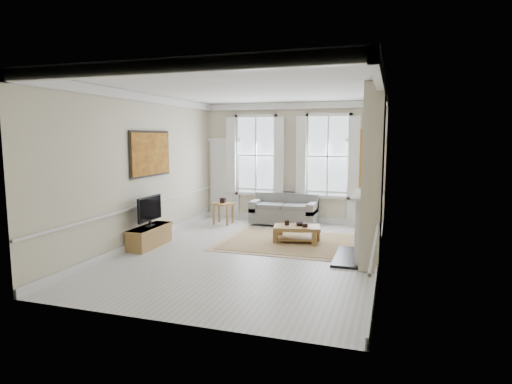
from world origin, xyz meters
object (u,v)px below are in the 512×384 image
(sofa, at_px, (284,212))
(tv_stand, at_px, (150,236))
(coffee_table, at_px, (297,229))
(side_table, at_px, (223,207))

(sofa, relative_size, tv_stand, 1.41)
(sofa, bearing_deg, tv_stand, -124.38)
(sofa, bearing_deg, coffee_table, -68.24)
(side_table, bearing_deg, sofa, 16.14)
(sofa, height_order, tv_stand, sofa)
(sofa, height_order, coffee_table, sofa)
(sofa, distance_m, tv_stand, 4.02)
(coffee_table, height_order, tv_stand, tv_stand)
(coffee_table, bearing_deg, side_table, 135.82)
(side_table, distance_m, coffee_table, 2.89)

